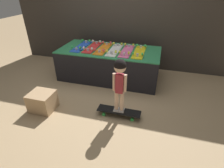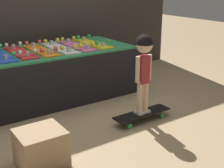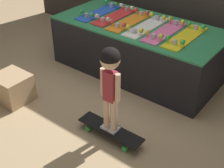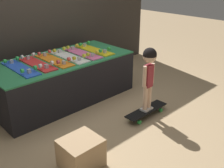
{
  "view_description": "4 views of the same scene",
  "coord_description": "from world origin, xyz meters",
  "px_view_note": "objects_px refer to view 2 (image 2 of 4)",
  "views": [
    {
      "loc": [
        0.98,
        -2.73,
        1.81
      ],
      "look_at": [
        0.29,
        -0.3,
        0.33
      ],
      "focal_mm": 28.0,
      "sensor_mm": 36.0,
      "label": 1
    },
    {
      "loc": [
        -1.51,
        -3.01,
        1.47
      ],
      "look_at": [
        0.35,
        -0.3,
        0.35
      ],
      "focal_mm": 50.0,
      "sensor_mm": 36.0,
      "label": 2
    },
    {
      "loc": [
        1.89,
        -2.41,
        2.05
      ],
      "look_at": [
        0.24,
        -0.28,
        0.3
      ],
      "focal_mm": 50.0,
      "sensor_mm": 36.0,
      "label": 3
    },
    {
      "loc": [
        -1.93,
        -2.55,
        1.82
      ],
      "look_at": [
        0.29,
        -0.22,
        0.39
      ],
      "focal_mm": 42.0,
      "sensor_mm": 36.0,
      "label": 4
    }
  ],
  "objects_px": {
    "skateboard_white_on_rack": "(60,48)",
    "storage_box": "(41,148)",
    "skateboard_orange_on_rack": "(41,50)",
    "child": "(144,59)",
    "skateboard_red_on_rack": "(20,52)",
    "skateboard_on_floor": "(142,114)",
    "skateboard_pink_on_rack": "(77,45)",
    "skateboard_yellow_on_rack": "(93,43)"
  },
  "relations": [
    {
      "from": "skateboard_orange_on_rack",
      "to": "child",
      "type": "bearing_deg",
      "value": -62.14
    },
    {
      "from": "skateboard_orange_on_rack",
      "to": "skateboard_on_floor",
      "type": "relative_size",
      "value": 1.1
    },
    {
      "from": "skateboard_pink_on_rack",
      "to": "storage_box",
      "type": "bearing_deg",
      "value": -128.74
    },
    {
      "from": "skateboard_orange_on_rack",
      "to": "storage_box",
      "type": "relative_size",
      "value": 1.99
    },
    {
      "from": "skateboard_orange_on_rack",
      "to": "skateboard_pink_on_rack",
      "type": "bearing_deg",
      "value": -1.2
    },
    {
      "from": "skateboard_on_floor",
      "to": "skateboard_white_on_rack",
      "type": "bearing_deg",
      "value": 108.1
    },
    {
      "from": "skateboard_orange_on_rack",
      "to": "skateboard_white_on_rack",
      "type": "bearing_deg",
      "value": -3.71
    },
    {
      "from": "skateboard_red_on_rack",
      "to": "storage_box",
      "type": "distance_m",
      "value": 1.52
    },
    {
      "from": "skateboard_red_on_rack",
      "to": "skateboard_pink_on_rack",
      "type": "distance_m",
      "value": 0.73
    },
    {
      "from": "skateboard_yellow_on_rack",
      "to": "skateboard_white_on_rack",
      "type": "bearing_deg",
      "value": -178.37
    },
    {
      "from": "skateboard_white_on_rack",
      "to": "storage_box",
      "type": "bearing_deg",
      "value": -121.97
    },
    {
      "from": "skateboard_white_on_rack",
      "to": "child",
      "type": "xyz_separation_m",
      "value": [
        0.38,
        -1.17,
        0.04
      ]
    },
    {
      "from": "skateboard_white_on_rack",
      "to": "skateboard_on_floor",
      "type": "distance_m",
      "value": 1.36
    },
    {
      "from": "skateboard_red_on_rack",
      "to": "skateboard_white_on_rack",
      "type": "height_order",
      "value": "same"
    },
    {
      "from": "skateboard_pink_on_rack",
      "to": "skateboard_yellow_on_rack",
      "type": "height_order",
      "value": "same"
    },
    {
      "from": "skateboard_yellow_on_rack",
      "to": "child",
      "type": "bearing_deg",
      "value": -95.15
    },
    {
      "from": "skateboard_white_on_rack",
      "to": "skateboard_on_floor",
      "type": "bearing_deg",
      "value": -71.9
    },
    {
      "from": "skateboard_red_on_rack",
      "to": "skateboard_pink_on_rack",
      "type": "xyz_separation_m",
      "value": [
        0.73,
        -0.04,
        0.0
      ]
    },
    {
      "from": "skateboard_yellow_on_rack",
      "to": "child",
      "type": "xyz_separation_m",
      "value": [
        -0.11,
        -1.18,
        0.04
      ]
    },
    {
      "from": "skateboard_red_on_rack",
      "to": "storage_box",
      "type": "height_order",
      "value": "skateboard_red_on_rack"
    },
    {
      "from": "skateboard_red_on_rack",
      "to": "skateboard_on_floor",
      "type": "xyz_separation_m",
      "value": [
        0.87,
        -1.21,
        -0.57
      ]
    },
    {
      "from": "skateboard_orange_on_rack",
      "to": "skateboard_on_floor",
      "type": "height_order",
      "value": "skateboard_orange_on_rack"
    },
    {
      "from": "skateboard_orange_on_rack",
      "to": "skateboard_pink_on_rack",
      "type": "distance_m",
      "value": 0.49
    },
    {
      "from": "skateboard_on_floor",
      "to": "storage_box",
      "type": "height_order",
      "value": "storage_box"
    },
    {
      "from": "skateboard_white_on_rack",
      "to": "skateboard_pink_on_rack",
      "type": "xyz_separation_m",
      "value": [
        0.24,
        0.01,
        0.0
      ]
    },
    {
      "from": "skateboard_white_on_rack",
      "to": "skateboard_orange_on_rack",
      "type": "bearing_deg",
      "value": 176.29
    },
    {
      "from": "storage_box",
      "to": "child",
      "type": "bearing_deg",
      "value": 8.28
    },
    {
      "from": "storage_box",
      "to": "skateboard_yellow_on_rack",
      "type": "bearing_deg",
      "value": 45.67
    },
    {
      "from": "skateboard_white_on_rack",
      "to": "skateboard_yellow_on_rack",
      "type": "distance_m",
      "value": 0.49
    },
    {
      "from": "skateboard_pink_on_rack",
      "to": "storage_box",
      "type": "relative_size",
      "value": 1.99
    },
    {
      "from": "skateboard_on_floor",
      "to": "child",
      "type": "height_order",
      "value": "child"
    },
    {
      "from": "skateboard_red_on_rack",
      "to": "skateboard_orange_on_rack",
      "type": "relative_size",
      "value": 1.0
    },
    {
      "from": "skateboard_orange_on_rack",
      "to": "storage_box",
      "type": "xyz_separation_m",
      "value": [
        -0.6,
        -1.36,
        -0.49
      ]
    },
    {
      "from": "skateboard_yellow_on_rack",
      "to": "child",
      "type": "relative_size",
      "value": 0.88
    },
    {
      "from": "storage_box",
      "to": "skateboard_red_on_rack",
      "type": "bearing_deg",
      "value": 75.79
    },
    {
      "from": "skateboard_red_on_rack",
      "to": "skateboard_orange_on_rack",
      "type": "height_order",
      "value": "same"
    },
    {
      "from": "skateboard_red_on_rack",
      "to": "skateboard_pink_on_rack",
      "type": "relative_size",
      "value": 1.0
    },
    {
      "from": "skateboard_pink_on_rack",
      "to": "skateboard_on_floor",
      "type": "bearing_deg",
      "value": -83.31
    },
    {
      "from": "skateboard_red_on_rack",
      "to": "child",
      "type": "height_order",
      "value": "child"
    },
    {
      "from": "skateboard_red_on_rack",
      "to": "skateboard_on_floor",
      "type": "height_order",
      "value": "skateboard_red_on_rack"
    },
    {
      "from": "skateboard_white_on_rack",
      "to": "skateboard_yellow_on_rack",
      "type": "height_order",
      "value": "same"
    },
    {
      "from": "skateboard_white_on_rack",
      "to": "skateboard_yellow_on_rack",
      "type": "bearing_deg",
      "value": 1.63
    }
  ]
}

